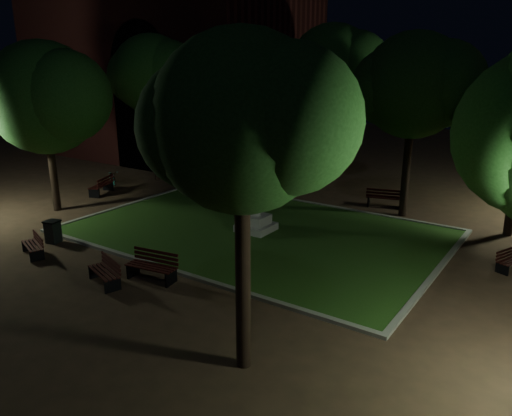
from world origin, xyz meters
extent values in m
plane|color=#422D1F|center=(0.00, 0.00, 0.00)|extent=(80.00, 80.00, 0.00)
cube|color=#284F19|center=(0.00, 2.00, 0.04)|extent=(15.00, 10.00, 0.08)
cube|color=slate|center=(0.00, -3.10, 0.06)|extent=(15.40, 0.20, 0.12)
cube|color=slate|center=(0.00, 7.10, 0.06)|extent=(15.40, 0.20, 0.12)
cube|color=slate|center=(-7.60, 2.00, 0.06)|extent=(0.20, 10.00, 0.12)
cube|color=slate|center=(7.60, 2.00, 0.06)|extent=(0.20, 10.00, 0.12)
cube|color=gray|center=(0.00, 2.00, 0.23)|extent=(1.40, 1.40, 0.30)
cube|color=gray|center=(0.00, 2.00, 0.58)|extent=(1.00, 1.00, 0.40)
cylinder|color=gray|center=(0.00, 2.00, 1.78)|extent=(0.44, 0.44, 2.00)
sphere|color=gray|center=(0.00, 2.00, 3.03)|extent=(0.50, 0.50, 0.50)
cube|color=#551F1C|center=(-16.00, 14.00, 7.50)|extent=(20.00, 12.00, 15.00)
cube|color=black|center=(-13.00, 9.50, 3.50)|extent=(5.00, 3.00, 7.00)
cylinder|color=black|center=(-13.00, 9.50, 7.00)|extent=(5.00, 3.00, 5.00)
plane|color=#FC3F1E|center=(-13.00, 10.70, 3.50)|extent=(6.30, 0.00, 6.30)
cylinder|color=black|center=(-9.95, -0.78, 1.93)|extent=(0.36, 0.36, 3.86)
sphere|color=#224F1C|center=(-9.95, -0.78, 5.42)|extent=(5.22, 5.22, 5.22)
sphere|color=#224F1C|center=(-8.65, -0.58, 5.52)|extent=(4.17, 4.17, 4.17)
sphere|color=#224F1C|center=(-10.99, -1.08, 5.32)|extent=(3.91, 3.91, 3.91)
cylinder|color=black|center=(-5.24, 8.14, 2.38)|extent=(0.36, 0.36, 4.76)
sphere|color=#224F1C|center=(-5.24, 8.14, 5.96)|extent=(4.02, 4.02, 4.02)
sphere|color=#224F1C|center=(-4.23, 8.34, 6.06)|extent=(3.21, 3.21, 3.21)
sphere|color=#224F1C|center=(-6.04, 7.84, 5.86)|extent=(3.01, 3.01, 3.01)
cylinder|color=black|center=(4.41, 7.91, 2.30)|extent=(0.36, 0.36, 4.61)
sphere|color=#224F1C|center=(4.41, 7.91, 6.02)|extent=(4.72, 4.72, 4.72)
sphere|color=#224F1C|center=(5.59, 8.11, 6.12)|extent=(3.77, 3.77, 3.77)
sphere|color=#224F1C|center=(3.47, 7.61, 5.92)|extent=(3.54, 3.54, 3.54)
sphere|color=#224F1C|center=(8.07, 7.40, 4.76)|extent=(3.47, 3.47, 3.47)
cylinder|color=black|center=(5.18, -6.18, 2.35)|extent=(0.36, 0.36, 4.71)
sphere|color=#224F1C|center=(5.18, -6.18, 5.89)|extent=(3.94, 3.94, 3.94)
sphere|color=#224F1C|center=(6.16, -5.98, 5.99)|extent=(3.15, 3.15, 3.15)
sphere|color=#224F1C|center=(4.39, -6.48, 5.79)|extent=(2.95, 2.95, 2.95)
cylinder|color=black|center=(-10.43, 6.61, 2.44)|extent=(0.36, 0.36, 4.89)
sphere|color=#224F1C|center=(-10.43, 6.61, 6.27)|extent=(4.62, 4.62, 4.62)
sphere|color=#224F1C|center=(-9.28, 6.81, 6.37)|extent=(3.69, 3.69, 3.69)
sphere|color=#224F1C|center=(-11.35, 6.31, 6.17)|extent=(3.46, 3.46, 3.46)
cylinder|color=black|center=(-1.29, 11.46, 2.57)|extent=(0.36, 0.36, 5.13)
sphere|color=#224F1C|center=(-1.29, 11.46, 6.61)|extent=(4.93, 4.93, 4.93)
sphere|color=#224F1C|center=(-0.06, 11.66, 6.71)|extent=(3.94, 3.94, 3.94)
sphere|color=#224F1C|center=(-2.28, 11.16, 6.51)|extent=(3.69, 3.69, 3.69)
cylinder|color=black|center=(-12.72, 10.55, 2.07)|extent=(0.12, 0.12, 4.15)
cylinder|color=black|center=(-12.72, 10.55, 4.15)|extent=(0.90, 0.08, 0.08)
sphere|color=#D8FFD8|center=(-13.17, 10.55, 4.15)|extent=(0.28, 0.28, 0.28)
sphere|color=#D8FFD8|center=(-12.27, 10.55, 4.15)|extent=(0.28, 0.28, 0.28)
cube|color=black|center=(-1.91, -4.85, 0.22)|extent=(0.23, 0.54, 0.44)
cube|color=black|center=(-0.60, -5.29, 0.22)|extent=(0.23, 0.54, 0.44)
cube|color=black|center=(-1.33, -5.28, 0.45)|extent=(1.53, 0.59, 0.04)
cube|color=black|center=(-1.28, -5.14, 0.45)|extent=(1.53, 0.59, 0.04)
cube|color=black|center=(-1.24, -5.01, 0.45)|extent=(1.53, 0.59, 0.04)
cube|color=black|center=(-1.19, -4.88, 0.45)|extent=(1.53, 0.59, 0.04)
cube|color=black|center=(-1.17, -4.82, 0.54)|extent=(1.52, 0.56, 0.10)
cube|color=black|center=(-1.17, -4.82, 0.68)|extent=(1.52, 0.56, 0.10)
cube|color=black|center=(-1.17, -4.82, 0.82)|extent=(1.52, 0.56, 0.10)
cube|color=black|center=(-0.97, -4.09, 0.25)|extent=(0.16, 0.62, 0.49)
cube|color=black|center=(0.58, -3.85, 0.25)|extent=(0.16, 0.62, 0.49)
cube|color=black|center=(-0.16, -4.21, 0.50)|extent=(1.78, 0.37, 0.04)
cube|color=black|center=(-0.18, -4.06, 0.50)|extent=(1.78, 0.37, 0.04)
cube|color=black|center=(-0.20, -3.90, 0.50)|extent=(1.78, 0.37, 0.04)
cube|color=black|center=(-0.23, -3.75, 0.50)|extent=(1.78, 0.37, 0.04)
cube|color=black|center=(-0.24, -3.68, 0.61)|extent=(1.77, 0.34, 0.11)
cube|color=black|center=(-0.24, -3.68, 0.77)|extent=(1.77, 0.34, 0.11)
cube|color=black|center=(-0.24, -3.68, 0.93)|extent=(1.77, 0.34, 0.11)
cube|color=black|center=(-6.11, -4.71, 0.20)|extent=(0.23, 0.49, 0.40)
cube|color=black|center=(-4.91, -5.15, 0.20)|extent=(0.23, 0.49, 0.40)
cube|color=black|center=(-5.58, -5.12, 0.41)|extent=(1.40, 0.58, 0.04)
cube|color=black|center=(-5.54, -5.00, 0.41)|extent=(1.40, 0.58, 0.04)
cube|color=black|center=(-5.49, -4.88, 0.41)|extent=(1.40, 0.58, 0.04)
cube|color=black|center=(-5.45, -4.76, 0.41)|extent=(1.40, 0.58, 0.04)
cube|color=black|center=(-5.43, -4.71, 0.50)|extent=(1.39, 0.56, 0.09)
cube|color=black|center=(-5.43, -4.71, 0.63)|extent=(1.39, 0.56, 0.09)
cube|color=black|center=(-5.43, -4.71, 0.76)|extent=(1.39, 0.56, 0.09)
cube|color=black|center=(-10.87, 3.15, 0.25)|extent=(0.59, 0.30, 0.49)
cube|color=black|center=(-10.27, 1.70, 0.25)|extent=(0.59, 0.30, 0.49)
cube|color=black|center=(-10.80, 2.33, 0.50)|extent=(0.78, 1.69, 0.04)
cube|color=black|center=(-10.66, 2.39, 0.50)|extent=(0.78, 1.69, 0.04)
cube|color=black|center=(-10.51, 2.45, 0.50)|extent=(0.78, 1.69, 0.04)
cube|color=black|center=(-10.37, 2.51, 0.50)|extent=(0.78, 1.69, 0.04)
cube|color=black|center=(-10.31, 2.54, 0.61)|extent=(0.74, 1.67, 0.11)
cube|color=black|center=(-10.31, 2.54, 0.77)|extent=(0.74, 1.67, 0.11)
cube|color=black|center=(-10.31, 2.54, 0.93)|extent=(0.74, 1.67, 0.11)
cube|color=black|center=(9.48, 3.20, 0.19)|extent=(0.46, 0.23, 0.38)
cube|color=black|center=(9.66, 3.78, 0.39)|extent=(0.59, 1.30, 0.03)
cube|color=black|center=(9.55, 3.82, 0.39)|extent=(0.59, 1.30, 0.03)
cube|color=black|center=(9.50, 3.84, 0.47)|extent=(0.57, 1.29, 0.08)
cube|color=black|center=(9.50, 3.84, 0.59)|extent=(0.57, 1.29, 0.08)
cube|color=black|center=(9.50, 3.84, 0.71)|extent=(0.57, 1.29, 0.08)
cube|color=black|center=(3.99, 8.98, 0.25)|extent=(0.24, 0.62, 0.50)
cube|color=black|center=(2.45, 8.55, 0.25)|extent=(0.24, 0.62, 0.50)
cube|color=black|center=(3.15, 9.01, 0.51)|extent=(1.78, 0.60, 0.05)
cube|color=black|center=(3.20, 8.85, 0.51)|extent=(1.78, 0.60, 0.05)
cube|color=black|center=(3.24, 8.70, 0.51)|extent=(1.78, 0.60, 0.05)
cube|color=black|center=(3.28, 8.55, 0.51)|extent=(1.78, 0.60, 0.05)
cube|color=black|center=(3.30, 8.48, 0.63)|extent=(1.77, 0.56, 0.11)
cube|color=black|center=(3.30, 8.48, 0.79)|extent=(1.77, 0.56, 0.11)
cube|color=black|center=(3.30, 8.48, 0.95)|extent=(1.77, 0.56, 0.11)
cube|color=black|center=(-6.11, -3.63, 0.43)|extent=(0.58, 0.58, 0.86)
cube|color=black|center=(-6.11, -3.63, 0.89)|extent=(0.65, 0.65, 0.06)
imported|color=black|center=(-11.87, 4.31, 0.40)|extent=(1.60, 1.19, 0.80)
camera|label=1|loc=(11.35, -14.74, 7.18)|focal=35.00mm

